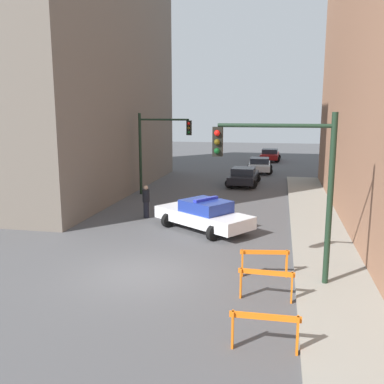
% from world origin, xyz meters
% --- Properties ---
extents(ground_plane, '(120.00, 120.00, 0.00)m').
position_xyz_m(ground_plane, '(0.00, 0.00, 0.00)').
color(ground_plane, '#4C4C4F').
extents(sidewalk_right, '(2.40, 44.00, 0.12)m').
position_xyz_m(sidewalk_right, '(6.20, 0.00, 0.06)').
color(sidewalk_right, gray).
rests_on(sidewalk_right, ground_plane).
extents(building_corner_left, '(14.00, 20.00, 20.28)m').
position_xyz_m(building_corner_left, '(-12.00, 14.00, 10.14)').
color(building_corner_left, '#6B6056').
rests_on(building_corner_left, ground_plane).
extents(traffic_light_near, '(3.64, 0.35, 5.20)m').
position_xyz_m(traffic_light_near, '(4.73, 0.20, 3.53)').
color(traffic_light_near, black).
rests_on(traffic_light_near, sidewalk_right).
extents(traffic_light_far, '(3.44, 0.35, 5.20)m').
position_xyz_m(traffic_light_far, '(-3.30, 13.30, 3.40)').
color(traffic_light_far, black).
rests_on(traffic_light_far, ground_plane).
extents(police_car, '(4.91, 4.21, 1.52)m').
position_xyz_m(police_car, '(1.10, 5.69, 0.72)').
color(police_car, white).
rests_on(police_car, ground_plane).
extents(parked_car_near, '(2.39, 4.37, 1.31)m').
position_xyz_m(parked_car_near, '(1.85, 17.96, 0.67)').
color(parked_car_near, black).
rests_on(parked_car_near, ground_plane).
extents(parked_car_mid, '(2.37, 4.35, 1.31)m').
position_xyz_m(parked_car_mid, '(2.66, 24.76, 0.67)').
color(parked_car_mid, silver).
rests_on(parked_car_mid, ground_plane).
extents(parked_car_far, '(2.36, 4.35, 1.31)m').
position_xyz_m(parked_car_far, '(3.31, 33.73, 0.67)').
color(parked_car_far, maroon).
rests_on(parked_car_far, ground_plane).
extents(pedestrian_crossing, '(0.40, 0.40, 1.66)m').
position_xyz_m(pedestrian_crossing, '(-2.15, 7.36, 0.86)').
color(pedestrian_crossing, black).
rests_on(pedestrian_crossing, ground_plane).
extents(barrier_front, '(1.60, 0.18, 0.90)m').
position_xyz_m(barrier_front, '(4.20, -3.84, 0.62)').
color(barrier_front, orange).
rests_on(barrier_front, ground_plane).
extents(barrier_mid, '(1.60, 0.21, 0.90)m').
position_xyz_m(barrier_mid, '(4.14, -1.15, 0.62)').
color(barrier_mid, orange).
rests_on(barrier_mid, ground_plane).
extents(barrier_back, '(1.59, 0.40, 0.90)m').
position_xyz_m(barrier_back, '(4.02, 0.64, 0.62)').
color(barrier_back, orange).
rests_on(barrier_back, ground_plane).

